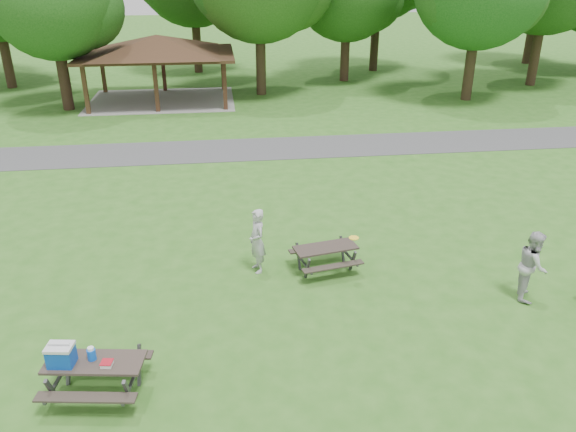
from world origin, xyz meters
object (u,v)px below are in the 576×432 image
at_px(picnic_table_middle, 325,252).
at_px(frisbee_catcher, 533,265).
at_px(picnic_table_near, 85,364).
at_px(frisbee_thrower, 257,241).

xyz_separation_m(picnic_table_middle, frisbee_catcher, (4.75, -1.93, 0.36)).
distance_m(picnic_table_near, frisbee_thrower, 5.64).
bearing_deg(frisbee_thrower, picnic_table_near, -55.64).
bearing_deg(frisbee_catcher, picnic_table_middle, 92.56).
bearing_deg(picnic_table_middle, picnic_table_near, -142.66).
bearing_deg(frisbee_catcher, picnic_table_near, 126.88).
relative_size(picnic_table_middle, frisbee_thrower, 1.07).
bearing_deg(picnic_table_near, frisbee_thrower, 50.28).
height_order(picnic_table_near, frisbee_catcher, frisbee_catcher).
height_order(picnic_table_middle, frisbee_thrower, frisbee_thrower).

